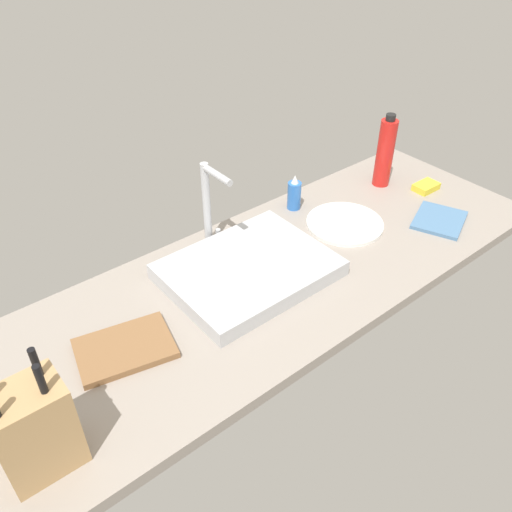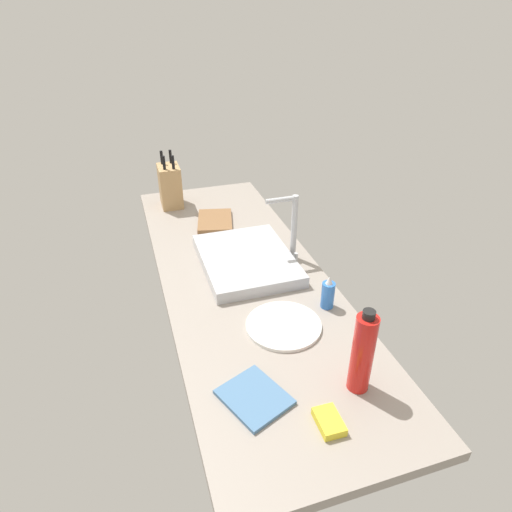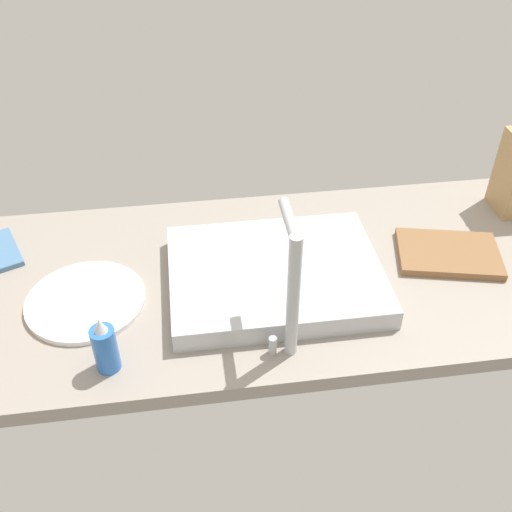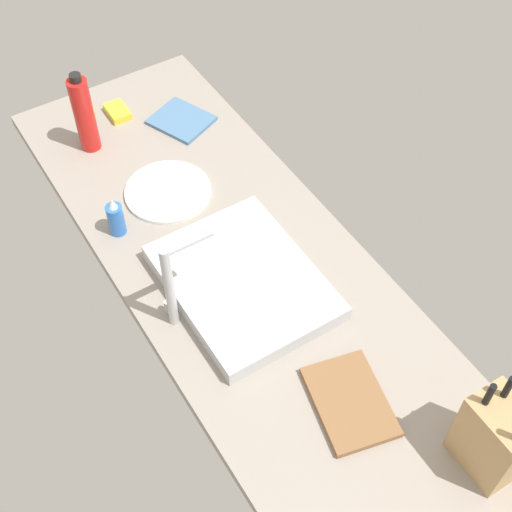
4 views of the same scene
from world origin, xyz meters
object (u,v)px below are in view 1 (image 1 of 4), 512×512
object	(u,v)px
water_bottle	(385,152)
faucet	(209,201)
dish_towel	(439,220)
dinner_plate	(345,224)
dish_sponge	(426,187)
cutting_board	(125,349)
sink_basin	(249,270)
knife_block	(34,429)
soap_bottle	(294,194)

from	to	relation	value
water_bottle	faucet	bearing A→B (deg)	174.11
water_bottle	dish_towel	distance (cm)	31.33
dinner_plate	dish_towel	bearing A→B (deg)	-35.29
dish_sponge	dish_towel	bearing A→B (deg)	-131.45
water_bottle	dinner_plate	world-z (taller)	water_bottle
dinner_plate	cutting_board	bearing A→B (deg)	-177.03
cutting_board	sink_basin	bearing A→B (deg)	4.90
dinner_plate	dish_sponge	xyz separation A→B (cm)	(39.23, -2.56, 0.60)
faucet	water_bottle	distance (cm)	70.43
sink_basin	cutting_board	world-z (taller)	sink_basin
knife_block	dinner_plate	bearing A→B (deg)	11.53
soap_bottle	dish_sponge	xyz separation A→B (cm)	(44.94, -20.82, -4.12)
cutting_board	soap_bottle	bearing A→B (deg)	16.57
sink_basin	faucet	distance (cm)	23.05
dish_towel	dish_sponge	xyz separation A→B (cm)	(13.70, 15.51, 0.60)
dish_towel	faucet	bearing A→B (deg)	151.29
soap_bottle	dish_sponge	size ratio (longest dim) A/B	1.38
sink_basin	dish_sponge	world-z (taller)	sink_basin
knife_block	dish_towel	world-z (taller)	knife_block
knife_block	dinner_plate	size ratio (longest dim) A/B	1.10
water_bottle	dinner_plate	xyz separation A→B (cm)	(-30.02, -10.57, -11.87)
faucet	water_bottle	world-z (taller)	faucet
soap_bottle	dinner_plate	xyz separation A→B (cm)	(5.72, -18.26, -4.72)
knife_block	dinner_plate	world-z (taller)	knife_block
soap_bottle	dish_towel	xyz separation A→B (cm)	(31.24, -36.33, -4.72)
soap_bottle	cutting_board	bearing A→B (deg)	-163.43
sink_basin	dish_towel	xyz separation A→B (cm)	(65.88, -17.36, -1.74)
sink_basin	dinner_plate	world-z (taller)	sink_basin
cutting_board	dinner_plate	bearing A→B (deg)	2.97
sink_basin	dinner_plate	size ratio (longest dim) A/B	1.82
water_bottle	dish_towel	xyz separation A→B (cm)	(-4.49, -28.64, -11.87)
cutting_board	dish_sponge	world-z (taller)	dish_sponge
dish_sponge	water_bottle	bearing A→B (deg)	125.04
soap_bottle	dish_towel	bearing A→B (deg)	-49.30
cutting_board	dish_sponge	size ratio (longest dim) A/B	2.53
cutting_board	water_bottle	size ratio (longest dim) A/B	0.86
soap_bottle	water_bottle	distance (cm)	37.25
water_bottle	dish_sponge	bearing A→B (deg)	-54.96
faucet	dish_towel	distance (cm)	76.23
sink_basin	soap_bottle	size ratio (longest dim) A/B	3.63
faucet	dinner_plate	bearing A→B (deg)	-24.00
knife_block	dish_sponge	size ratio (longest dim) A/B	3.04
cutting_board	dish_towel	distance (cm)	107.71
soap_bottle	dinner_plate	bearing A→B (deg)	-72.61
dish_sponge	knife_block	bearing A→B (deg)	-172.92
dish_towel	soap_bottle	bearing A→B (deg)	130.70
cutting_board	dinner_plate	world-z (taller)	cutting_board
knife_block	cutting_board	xyz separation A→B (cm)	(25.87, 16.51, -9.71)
sink_basin	knife_block	world-z (taller)	knife_block
dish_towel	dish_sponge	size ratio (longest dim) A/B	1.94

